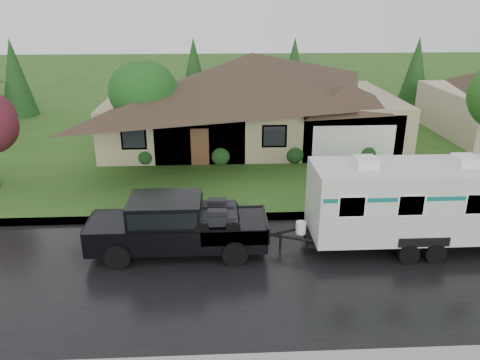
# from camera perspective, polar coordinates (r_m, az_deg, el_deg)

# --- Properties ---
(ground) EXTENTS (140.00, 140.00, 0.00)m
(ground) POSITION_cam_1_polar(r_m,az_deg,el_deg) (18.18, -1.68, -7.85)
(ground) COLOR #27531A
(ground) RESTS_ON ground
(road) EXTENTS (140.00, 8.00, 0.01)m
(road) POSITION_cam_1_polar(r_m,az_deg,el_deg) (16.45, -1.51, -11.19)
(road) COLOR black
(road) RESTS_ON ground
(curb) EXTENTS (140.00, 0.50, 0.15)m
(curb) POSITION_cam_1_polar(r_m,az_deg,el_deg) (20.14, -1.83, -4.57)
(curb) COLOR gray
(curb) RESTS_ON ground
(lawn) EXTENTS (140.00, 26.00, 0.15)m
(lawn) POSITION_cam_1_polar(r_m,az_deg,el_deg) (32.12, -2.32, 5.28)
(lawn) COLOR #27531A
(lawn) RESTS_ON ground
(house_main) EXTENTS (19.44, 10.80, 6.90)m
(house_main) POSITION_cam_1_polar(r_m,az_deg,el_deg) (30.31, 2.03, 11.16)
(house_main) COLOR tan
(house_main) RESTS_ON lawn
(tree_left_green) EXTENTS (3.45, 3.45, 5.72)m
(tree_left_green) POSITION_cam_1_polar(r_m,az_deg,el_deg) (25.97, -11.38, 10.27)
(tree_left_green) COLOR #382B1E
(tree_left_green) RESTS_ON lawn
(shrub_row) EXTENTS (13.60, 1.00, 1.00)m
(shrub_row) POSITION_cam_1_polar(r_m,az_deg,el_deg) (26.59, 2.15, 3.21)
(shrub_row) COLOR #143814
(shrub_row) RESTS_ON lawn
(pickup_truck) EXTENTS (6.45, 2.45, 2.15)m
(pickup_truck) POSITION_cam_1_polar(r_m,az_deg,el_deg) (17.34, -7.98, -5.26)
(pickup_truck) COLOR black
(pickup_truck) RESTS_ON ground
(travel_trailer) EXTENTS (7.96, 2.80, 3.57)m
(travel_trailer) POSITION_cam_1_polar(r_m,az_deg,el_deg) (18.42, 20.37, -2.29)
(travel_trailer) COLOR silver
(travel_trailer) RESTS_ON ground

